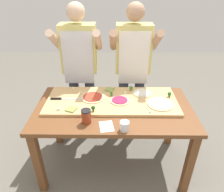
{
  "coord_description": "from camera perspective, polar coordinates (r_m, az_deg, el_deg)",
  "views": [
    {
      "loc": [
        0.0,
        -1.71,
        1.9
      ],
      "look_at": [
        -0.02,
        0.12,
        0.83
      ],
      "focal_mm": 33.26,
      "sensor_mm": 36.0,
      "label": 1
    }
  ],
  "objects": [
    {
      "name": "flour_cup",
      "position": [
        1.74,
        3.42,
        -8.36
      ],
      "size": [
        0.08,
        0.08,
        0.08
      ],
      "color": "white",
      "rests_on": "prep_table"
    },
    {
      "name": "ground_plane",
      "position": [
        2.56,
        0.38,
        -17.78
      ],
      "size": [
        8.0,
        8.0,
        0.0
      ],
      "primitive_type": "plane",
      "color": "#6B665B"
    },
    {
      "name": "pizza_slice_far_right",
      "position": [
        1.99,
        -11.16,
        -3.59
      ],
      "size": [
        0.11,
        0.11,
        0.01
      ],
      "primitive_type": "cube",
      "rotation": [
        0.0,
        0.0,
        -0.37
      ],
      "color": "#899E4C",
      "rests_on": "cutting_board"
    },
    {
      "name": "cheese_crumble_a",
      "position": [
        2.22,
        3.7,
        0.92
      ],
      "size": [
        0.03,
        0.03,
        0.02
      ],
      "primitive_type": "cube",
      "rotation": [
        0.0,
        0.0,
        0.94
      ],
      "color": "white",
      "rests_on": "cutting_board"
    },
    {
      "name": "pizza_whole_white_garlic",
      "position": [
        2.24,
        8.23,
        0.83
      ],
      "size": [
        0.2,
        0.2,
        0.02
      ],
      "color": "beige",
      "rests_on": "cutting_board"
    },
    {
      "name": "broccoli_floret_back_mid",
      "position": [
        2.17,
        -0.21,
        0.66
      ],
      "size": [
        0.03,
        0.03,
        0.04
      ],
      "color": "#3F7220",
      "rests_on": "cutting_board"
    },
    {
      "name": "broccoli_floret_back_right",
      "position": [
        1.93,
        -5.24,
        -3.29
      ],
      "size": [
        0.04,
        0.04,
        0.06
      ],
      "color": "#2C5915",
      "rests_on": "cutting_board"
    },
    {
      "name": "prep_table",
      "position": [
        2.1,
        0.44,
        -5.49
      ],
      "size": [
        1.54,
        0.82,
        0.78
      ],
      "color": "brown",
      "rests_on": "ground"
    },
    {
      "name": "cheese_crumble_d",
      "position": [
        2.01,
        -14.58,
        -3.51
      ],
      "size": [
        0.03,
        0.03,
        0.02
      ],
      "primitive_type": "cube",
      "rotation": [
        0.0,
        0.0,
        0.43
      ],
      "color": "white",
      "rests_on": "cutting_board"
    },
    {
      "name": "chefs_knife",
      "position": [
        2.18,
        -13.7,
        -0.74
      ],
      "size": [
        0.32,
        0.03,
        0.02
      ],
      "color": "#B7BABF",
      "rests_on": "cutting_board"
    },
    {
      "name": "sauce_jar",
      "position": [
        1.82,
        -7.13,
        -5.56
      ],
      "size": [
        0.09,
        0.09,
        0.13
      ],
      "color": "#99381E",
      "rests_on": "prep_table"
    },
    {
      "name": "broccoli_floret_front_left",
      "position": [
        2.28,
        5.21,
        2.22
      ],
      "size": [
        0.04,
        0.04,
        0.05
      ],
      "color": "#3F7220",
      "rests_on": "cutting_board"
    },
    {
      "name": "pizza_whole_cheese_artichoke",
      "position": [
        2.08,
        13.08,
        -2.11
      ],
      "size": [
        0.25,
        0.25,
        0.02
      ],
      "color": "beige",
      "rests_on": "cutting_board"
    },
    {
      "name": "recipe_note",
      "position": [
        1.8,
        -1.59,
        -8.34
      ],
      "size": [
        0.14,
        0.17,
        0.0
      ],
      "primitive_type": "cube",
      "rotation": [
        0.0,
        0.0,
        0.18
      ],
      "color": "white",
      "rests_on": "prep_table"
    },
    {
      "name": "cheese_crumble_b",
      "position": [
        1.94,
        10.44,
        -4.37
      ],
      "size": [
        0.02,
        0.02,
        0.02
      ],
      "primitive_type": "cube",
      "rotation": [
        0.0,
        0.0,
        0.72
      ],
      "color": "white",
      "rests_on": "cutting_board"
    },
    {
      "name": "broccoli_floret_front_right",
      "position": [
        2.23,
        15.49,
        0.52
      ],
      "size": [
        0.04,
        0.04,
        0.05
      ],
      "color": "#366618",
      "rests_on": "cutting_board"
    },
    {
      "name": "cheese_crumble_f",
      "position": [
        2.33,
        15.59,
        1.21
      ],
      "size": [
        0.02,
        0.02,
        0.01
      ],
      "primitive_type": "cube",
      "rotation": [
        0.0,
        0.0,
        0.43
      ],
      "color": "silver",
      "rests_on": "cutting_board"
    },
    {
      "name": "pizza_whole_beet_magenta",
      "position": [
        2.08,
        2.09,
        -1.22
      ],
      "size": [
        0.19,
        0.19,
        0.02
      ],
      "color": "beige",
      "rests_on": "cutting_board"
    },
    {
      "name": "cheese_crumble_c",
      "position": [
        2.26,
        -8.32,
        1.13
      ],
      "size": [
        0.02,
        0.02,
        0.01
      ],
      "primitive_type": "cube",
      "rotation": [
        0.0,
        0.0,
        0.58
      ],
      "color": "white",
      "rests_on": "cutting_board"
    },
    {
      "name": "cook_left",
      "position": [
        2.51,
        -8.87,
        8.83
      ],
      "size": [
        0.54,
        0.39,
        1.67
      ],
      "color": "#333847",
      "rests_on": "ground"
    },
    {
      "name": "cheese_crumble_e",
      "position": [
        2.35,
        -10.62,
        2.1
      ],
      "size": [
        0.02,
        0.02,
        0.02
      ],
      "primitive_type": "cube",
      "rotation": [
        0.0,
        0.0,
        1.35
      ],
      "color": "white",
      "rests_on": "cutting_board"
    },
    {
      "name": "pizza_whole_tomato_red",
      "position": [
        2.15,
        -5.34,
        -0.29
      ],
      "size": [
        0.24,
        0.24,
        0.02
      ],
      "color": "beige",
      "rests_on": "cutting_board"
    },
    {
      "name": "cutting_board",
      "position": [
        2.12,
        -0.1,
        -1.26
      ],
      "size": [
        1.32,
        0.54,
        0.03
      ],
      "primitive_type": "cube",
      "color": "tan",
      "rests_on": "prep_table"
    },
    {
      "name": "pizza_slice_center",
      "position": [
        2.28,
        -0.75,
        1.77
      ],
      "size": [
        0.11,
        0.11,
        0.01
      ],
      "primitive_type": "cube",
      "rotation": [
        0.0,
        0.0,
        -0.36
      ],
      "color": "#899E4C",
      "rests_on": "cutting_board"
    },
    {
      "name": "cook_right",
      "position": [
        2.49,
        5.7,
        8.84
      ],
      "size": [
        0.54,
        0.39,
        1.67
      ],
      "color": "#333847",
      "rests_on": "ground"
    }
  ]
}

